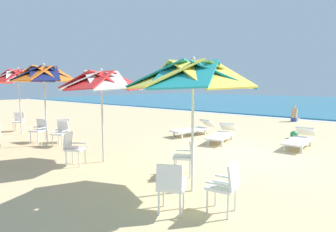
{
  "coord_description": "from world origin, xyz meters",
  "views": [
    {
      "loc": [
        3.49,
        -7.53,
        2.11
      ],
      "look_at": [
        -2.9,
        -0.03,
        1.0
      ],
      "focal_mm": 29.3,
      "sensor_mm": 36.0,
      "label": 1
    }
  ],
  "objects": [
    {
      "name": "sun_lounger_0",
      "position": [
        0.96,
        2.37,
        0.28
      ],
      "size": [
        0.7,
        2.17,
        0.62
      ],
      "color": "white",
      "rests_on": "ground"
    },
    {
      "name": "plastic_chair_8",
      "position": [
        -9.88,
        -2.47,
        0.5
      ],
      "size": [
        0.63,
        0.62,
        0.87
      ],
      "color": "white",
      "rests_on": "ground"
    },
    {
      "name": "plastic_chair_6",
      "position": [
        -5.98,
        -2.4,
        0.5
      ],
      "size": [
        0.61,
        0.59,
        0.87
      ],
      "color": "white",
      "rests_on": "ground"
    },
    {
      "name": "plastic_chair_1",
      "position": [
        1.4,
        -3.62,
        0.5
      ],
      "size": [
        0.53,
        0.5,
        0.87
      ],
      "color": "white",
      "rests_on": "ground"
    },
    {
      "name": "plastic_chair_0",
      "position": [
        -0.25,
        -2.5,
        0.5
      ],
      "size": [
        0.62,
        0.61,
        0.87
      ],
      "color": "white",
      "rests_on": "ground"
    },
    {
      "name": "plastic_chair_2",
      "position": [
        0.73,
        -4.22,
        0.5
      ],
      "size": [
        0.6,
        0.61,
        0.87
      ],
      "color": "white",
      "rests_on": "ground"
    },
    {
      "name": "beachgoer_seated",
      "position": [
        -1.2,
        9.48,
        0.29
      ],
      "size": [
        0.3,
        0.93,
        0.92
      ],
      "color": "#2D4CA5",
      "rests_on": "ground"
    },
    {
      "name": "surf_foam",
      "position": [
        0.0,
        10.5,
        0.01
      ],
      "size": [
        80.0,
        0.7,
        0.01
      ],
      "primitive_type": "cube",
      "color": "white",
      "rests_on": "ground"
    },
    {
      "name": "sun_lounger_1",
      "position": [
        -1.55,
        1.53,
        0.28
      ],
      "size": [
        1.1,
        2.23,
        0.62
      ],
      "color": "white",
      "rests_on": "ground"
    },
    {
      "name": "beach_umbrella_1",
      "position": [
        -2.66,
        -3.07,
        2.21
      ],
      "size": [
        2.29,
        2.29,
        2.56
      ],
      "color": "silver",
      "rests_on": "ground"
    },
    {
      "name": "plastic_chair_5",
      "position": [
        -5.44,
        -2.79,
        0.5
      ],
      "size": [
        0.59,
        0.61,
        0.87
      ],
      "color": "white",
      "rests_on": "ground"
    },
    {
      "name": "ground_plane",
      "position": [
        0.0,
        0.0,
        0.0
      ],
      "size": [
        80.0,
        80.0,
        0.0
      ],
      "primitive_type": "plane",
      "color": "#D3B784"
    },
    {
      "name": "beach_ball",
      "position": [
        0.35,
        3.91,
        0.15
      ],
      "size": [
        0.3,
        0.3,
        0.3
      ],
      "primitive_type": "sphere",
      "color": "#2D8C4C",
      "rests_on": "ground"
    },
    {
      "name": "sun_lounger_2",
      "position": [
        -3.11,
        1.89,
        0.28
      ],
      "size": [
        1.08,
        2.23,
        0.62
      ],
      "color": "white",
      "rests_on": "ground"
    },
    {
      "name": "beach_umbrella_2",
      "position": [
        -5.9,
        -3.08,
        2.46
      ],
      "size": [
        2.23,
        2.23,
        2.85
      ],
      "color": "silver",
      "rests_on": "ground"
    },
    {
      "name": "plastic_chair_3",
      "position": [
        -3.03,
        -3.76,
        0.5
      ],
      "size": [
        0.63,
        0.62,
        0.87
      ],
      "color": "white",
      "rests_on": "ground"
    },
    {
      "name": "beach_umbrella_0",
      "position": [
        0.42,
        -3.19,
        2.29
      ],
      "size": [
        2.59,
        2.59,
        2.65
      ],
      "color": "silver",
      "rests_on": "ground"
    },
    {
      "name": "beach_umbrella_3",
      "position": [
        -8.9,
        -2.75,
        2.47
      ],
      "size": [
        2.1,
        2.1,
        2.86
      ],
      "color": "silver",
      "rests_on": "ground"
    },
    {
      "name": "plastic_chair_4",
      "position": [
        -6.67,
        -2.99,
        0.5
      ],
      "size": [
        0.56,
        0.59,
        0.87
      ],
      "color": "white",
      "rests_on": "ground"
    }
  ]
}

